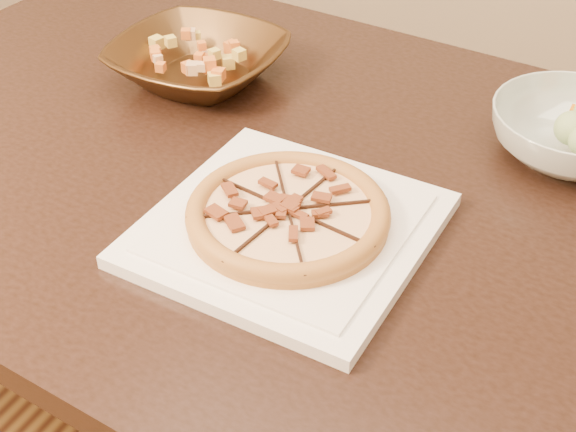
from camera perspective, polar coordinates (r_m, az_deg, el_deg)
name	(u,v)px	position (r m, az deg, el deg)	size (l,w,h in m)	color
dining_table	(280,216)	(1.18, -0.58, 0.01)	(1.51, 1.03, 0.75)	black
plate	(288,229)	(0.98, 0.00, -0.90)	(0.33, 0.33, 0.02)	white
pizza	(288,213)	(0.97, 0.00, 0.18)	(0.25, 0.25, 0.03)	#B36A34
bronze_bowl	(198,62)	(1.31, -6.39, 10.84)	(0.27, 0.27, 0.07)	#4F351C
mixed_dish	(196,35)	(1.29, -6.56, 12.67)	(0.13, 0.13, 0.03)	tan
salad_bowl	(573,133)	(1.18, 19.64, 5.56)	(0.23, 0.23, 0.07)	#B6C2BB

